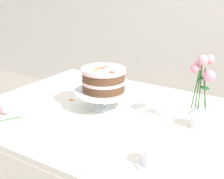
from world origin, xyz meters
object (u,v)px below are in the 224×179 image
at_px(layer_cake, 103,79).
at_px(fallen_rose, 5,109).
at_px(teacup, 153,159).
at_px(dining_table, 116,133).
at_px(flower_vase, 200,94).
at_px(cake_stand, 104,94).

relative_size(layer_cake, fallen_rose, 1.74).
bearing_deg(teacup, layer_cake, 142.81).
distance_m(layer_cake, fallen_rose, 0.49).
relative_size(dining_table, fallen_rose, 11.26).
xyz_separation_m(layer_cake, flower_vase, (0.46, 0.06, -0.00)).
xyz_separation_m(cake_stand, fallen_rose, (-0.36, -0.31, -0.06)).
xyz_separation_m(layer_cake, teacup, (0.43, -0.32, -0.13)).
bearing_deg(dining_table, flower_vase, 15.17).
relative_size(dining_table, layer_cake, 6.48).
distance_m(dining_table, cake_stand, 0.20).
height_order(layer_cake, flower_vase, flower_vase).
xyz_separation_m(layer_cake, fallen_rose, (-0.36, -0.31, -0.13)).
relative_size(flower_vase, teacup, 2.82).
xyz_separation_m(flower_vase, fallen_rose, (-0.82, -0.37, -0.13)).
height_order(layer_cake, teacup, layer_cake).
relative_size(layer_cake, flower_vase, 0.66).
bearing_deg(cake_stand, layer_cake, -44.53).
bearing_deg(teacup, cake_stand, 142.81).
bearing_deg(flower_vase, dining_table, -164.83).
bearing_deg(flower_vase, fallen_rose, -156.03).
xyz_separation_m(teacup, fallen_rose, (-0.79, 0.02, -0.01)).
bearing_deg(teacup, fallen_rose, 178.73).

